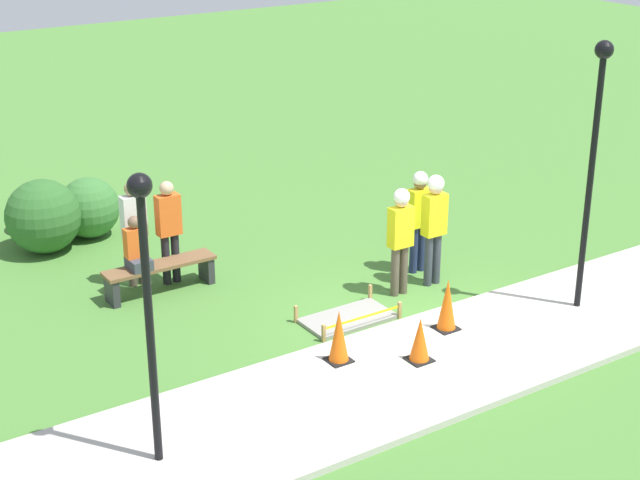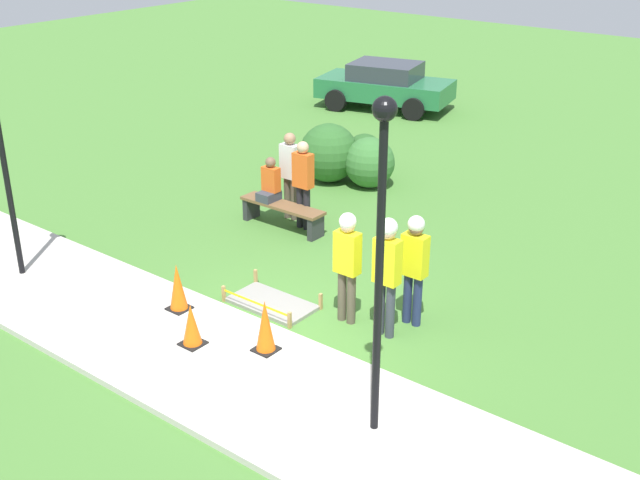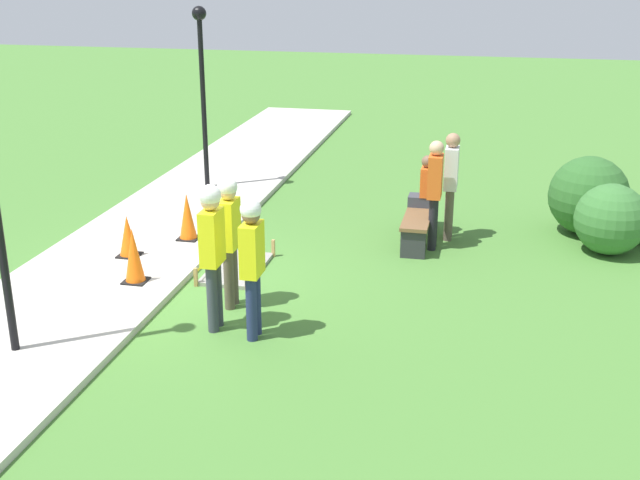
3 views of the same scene
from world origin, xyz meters
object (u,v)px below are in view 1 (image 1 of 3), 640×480
at_px(park_bench, 160,272).
at_px(worker_trainee, 434,218).
at_px(traffic_cone_near_patch, 339,336).
at_px(person_seated_on_bench, 137,248).
at_px(lamppost_near, 595,140).
at_px(traffic_cone_sidewalk_edge, 447,305).
at_px(worker_assistant, 401,231).
at_px(bystander_in_orange_shirt, 169,226).
at_px(lamppost_far, 146,277).
at_px(worker_supervisor, 419,212).
at_px(bystander_in_gray_shirt, 134,227).
at_px(traffic_cone_far_patch, 420,340).

height_order(park_bench, worker_trainee, worker_trainee).
bearing_deg(traffic_cone_near_patch, person_seated_on_bench, 110.08).
bearing_deg(worker_trainee, lamppost_near, -59.05).
relative_size(traffic_cone_sidewalk_edge, worker_assistant, 0.44).
bearing_deg(park_bench, traffic_cone_sidewalk_edge, -52.19).
relative_size(bystander_in_orange_shirt, lamppost_near, 0.43).
bearing_deg(worker_trainee, traffic_cone_sidewalk_edge, -122.89).
xyz_separation_m(worker_assistant, worker_trainee, (0.72, 0.02, 0.07)).
bearing_deg(park_bench, lamppost_far, -115.07).
relative_size(worker_assistant, lamppost_near, 0.44).
height_order(traffic_cone_near_patch, lamppost_far, lamppost_far).
bearing_deg(park_bench, worker_supervisor, -22.05).
distance_m(worker_supervisor, bystander_in_orange_shirt, 4.27).
relative_size(traffic_cone_sidewalk_edge, bystander_in_gray_shirt, 0.44).
xyz_separation_m(worker_supervisor, lamppost_near, (1.14, -2.67, 1.74)).
height_order(traffic_cone_near_patch, worker_trainee, worker_trainee).
relative_size(traffic_cone_near_patch, park_bench, 0.41).
distance_m(traffic_cone_far_patch, worker_trainee, 3.03).
bearing_deg(worker_trainee, bystander_in_gray_shirt, 146.97).
xyz_separation_m(traffic_cone_sidewalk_edge, park_bench, (-2.97, 3.83, -0.14)).
bearing_deg(traffic_cone_far_patch, traffic_cone_near_patch, 147.29).
bearing_deg(worker_assistant, park_bench, 145.49).
bearing_deg(traffic_cone_sidewalk_edge, worker_trainee, 57.11).
height_order(park_bench, bystander_in_gray_shirt, bystander_in_gray_shirt).
xyz_separation_m(lamppost_near, lamppost_far, (-7.40, -0.22, -0.37)).
bearing_deg(person_seated_on_bench, traffic_cone_far_patch, -61.94).
xyz_separation_m(worker_assistant, lamppost_near, (1.99, -2.09, 1.73)).
bearing_deg(person_seated_on_bench, bystander_in_gray_shirt, 69.88).
bearing_deg(bystander_in_gray_shirt, traffic_cone_sidewalk_edge, -53.75).
distance_m(traffic_cone_far_patch, park_bench, 4.82).
bearing_deg(lamppost_far, traffic_cone_sidewalk_edge, 8.25).
height_order(traffic_cone_near_patch, lamppost_near, lamppost_near).
bearing_deg(traffic_cone_sidewalk_edge, park_bench, 127.81).
relative_size(worker_trainee, lamppost_far, 0.54).
bearing_deg(worker_assistant, traffic_cone_near_patch, -146.21).
bearing_deg(worker_assistant, worker_trainee, 1.43).
distance_m(worker_supervisor, worker_trainee, 0.58).
bearing_deg(lamppost_far, park_bench, 64.93).
xyz_separation_m(bystander_in_gray_shirt, lamppost_far, (-1.94, -5.06, 1.42)).
height_order(worker_assistant, worker_trainee, worker_trainee).
xyz_separation_m(traffic_cone_sidewalk_edge, worker_assistant, (0.31, 1.57, 0.61)).
bearing_deg(worker_supervisor, worker_trainee, -103.12).
height_order(worker_supervisor, worker_assistant, worker_assistant).
bearing_deg(park_bench, traffic_cone_near_patch, -74.63).
relative_size(worker_supervisor, lamppost_near, 0.43).
bearing_deg(park_bench, traffic_cone_far_patch, -65.44).
bearing_deg(lamppost_far, worker_trainee, 20.81).
height_order(worker_trainee, lamppost_far, lamppost_far).
relative_size(traffic_cone_sidewalk_edge, lamppost_near, 0.19).
distance_m(traffic_cone_near_patch, worker_trainee, 3.41).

